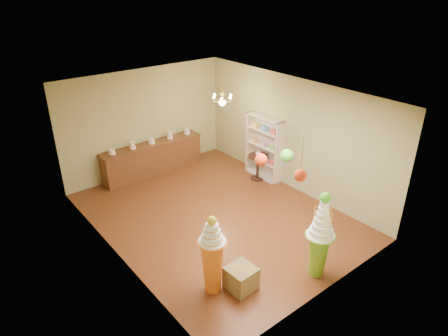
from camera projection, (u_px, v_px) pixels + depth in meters
floor at (216, 216)px, 9.65m from camera, size 6.50×6.50×0.00m
ceiling at (215, 94)px, 8.33m from camera, size 6.50×6.50×0.00m
wall_back at (145, 122)px, 11.27m from camera, size 5.00×0.04×3.00m
wall_front at (333, 223)px, 6.72m from camera, size 5.00×0.04×3.00m
wall_left at (112, 194)px, 7.59m from camera, size 0.04×6.50×3.00m
wall_right at (291, 134)px, 10.40m from camera, size 0.04×6.50×3.00m
pedestal_green at (319, 244)px, 7.49m from camera, size 0.70×0.70×1.81m
pedestal_orange at (212, 260)px, 7.11m from camera, size 0.50×0.50×1.60m
burlap_riser at (241, 278)px, 7.35m from camera, size 0.52×0.52×0.45m
sideboard at (153, 158)px, 11.52m from camera, size 3.04×0.54×1.16m
shelving_unit at (264, 147)px, 11.13m from camera, size 0.33×1.20×1.80m
round_table at (258, 164)px, 11.18m from camera, size 0.67×0.67×0.73m
vase at (258, 153)px, 11.03m from camera, size 0.17×0.17×0.16m
pom_red_left at (261, 160)px, 7.41m from camera, size 0.24×0.24×0.96m
pom_green_mid at (287, 155)px, 7.92m from camera, size 0.26×0.26×1.11m
pom_red_right at (300, 175)px, 6.53m from camera, size 0.21×0.21×0.81m
chandelier at (222, 101)px, 10.35m from camera, size 0.68×0.68×0.85m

